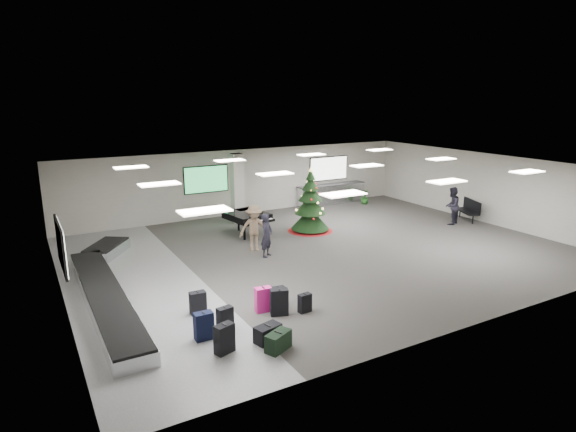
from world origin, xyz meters
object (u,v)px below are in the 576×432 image
baggage_carousel (105,286)px  traveler_bench (452,206)px  service_counter (331,194)px  grand_piano (248,216)px  bench (468,209)px  potted_plant_right (365,197)px  christmas_tree (310,209)px  potted_plant_left (307,202)px  pink_suitcase (263,299)px  traveler_b (254,228)px  traveler_a (267,235)px

baggage_carousel → traveler_bench: bearing=1.8°
service_counter → baggage_carousel: bearing=-152.3°
grand_piano → traveler_bench: traveler_bench is taller
bench → potted_plant_right: (-2.06, 5.20, -0.17)m
christmas_tree → baggage_carousel: bearing=-163.1°
christmas_tree → potted_plant_left: 4.01m
grand_piano → pink_suitcase: bearing=-120.5°
baggage_carousel → traveler_bench: (15.18, 0.47, 0.65)m
service_counter → bench: service_counter is taller
pink_suitcase → bench: 13.53m
bench → traveler_b: size_ratio=0.94×
bench → traveler_a: bearing=-157.7°
bench → traveler_b: bearing=-162.2°
traveler_a → potted_plant_left: (5.17, 5.60, -0.38)m
traveler_b → potted_plant_right: size_ratio=2.22×
baggage_carousel → potted_plant_left: 12.55m
baggage_carousel → service_counter: bearing=27.7°
bench → potted_plant_right: size_ratio=2.09×
pink_suitcase → grand_piano: bearing=73.8°
service_counter → traveler_bench: traveler_bench is taller
pink_suitcase → potted_plant_right: bearing=46.2°
traveler_a → traveler_bench: (9.43, -0.11, 0.06)m
christmas_tree → grand_piano: bearing=161.6°
service_counter → grand_piano: size_ratio=1.93×
baggage_carousel → traveler_bench: size_ratio=5.62×
bench → potted_plant_left: (-5.52, 5.61, -0.14)m
bench → grand_piano: bearing=-174.3°
potted_plant_left → pink_suitcase: bearing=-127.3°
traveler_a → traveler_bench: bearing=-36.8°
pink_suitcase → traveler_b: traveler_b is taller
baggage_carousel → traveler_bench: 15.20m
christmas_tree → traveler_a: bearing=-146.4°
traveler_bench → potted_plant_right: 5.38m
potted_plant_right → traveler_a: bearing=-149.0°
grand_piano → traveler_a: size_ratio=1.31×
grand_piano → bench: bearing=-25.3°
service_counter → traveler_a: bearing=-139.1°
traveler_b → potted_plant_right: 9.76m
traveler_bench → traveler_b: bearing=-29.3°
grand_piano → bench: (10.07, -3.00, -0.21)m
potted_plant_right → pink_suitcase: bearing=-139.4°
grand_piano → traveler_b: bearing=-117.3°
baggage_carousel → bench: size_ratio=5.84×
pink_suitcase → traveler_b: (2.10, 4.93, 0.54)m
potted_plant_left → potted_plant_right: (3.46, -0.41, -0.02)m
bench → traveler_bench: 1.30m
traveler_bench → potted_plant_right: (-0.80, 5.30, -0.47)m
baggage_carousel → grand_piano: (6.38, 3.58, 0.56)m
christmas_tree → traveler_b: (-3.31, -1.28, -0.08)m
grand_piano → bench: 10.51m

